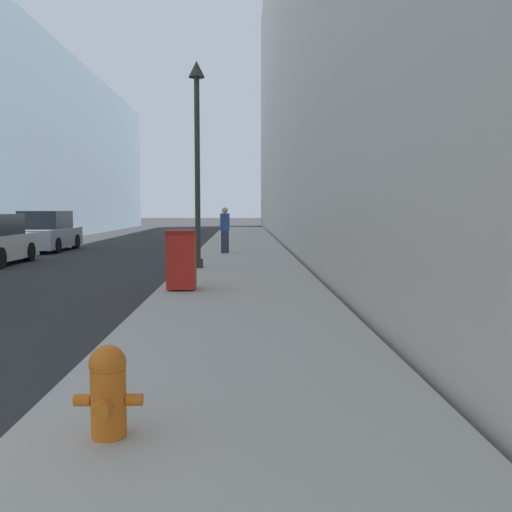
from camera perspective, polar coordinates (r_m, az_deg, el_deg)
name	(u,v)px	position (r m, az deg, el deg)	size (l,w,h in m)	color
sidewalk_right	(243,257)	(20.39, -1.34, -0.06)	(3.54, 60.00, 0.13)	#B7B2A8
building_right_stone	(404,36)	(30.55, 14.58, 20.53)	(12.00, 60.00, 20.30)	beige
fire_hydrant	(108,389)	(4.40, -14.58, -12.76)	(0.50, 0.38, 0.68)	orange
trash_bin	(181,259)	(11.77, -7.46, -0.32)	(0.58, 0.65, 1.22)	red
lamppost	(197,141)	(16.08, -5.91, 11.41)	(0.44, 0.44, 5.67)	#2D332D
parked_sedan_far	(46,233)	(25.50, -20.24, 2.19)	(1.90, 4.39, 1.68)	#A3A8B2
pedestrian_on_sidewalk	(225,230)	(21.22, -3.13, 2.60)	(0.34, 0.22, 1.69)	#2D3347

